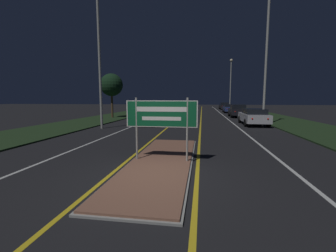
# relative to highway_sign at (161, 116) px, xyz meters

# --- Properties ---
(ground_plane) EXTENTS (160.00, 160.00, 0.00)m
(ground_plane) POSITION_rel_highway_sign_xyz_m (0.00, -1.48, -1.64)
(ground_plane) COLOR black
(median_island) EXTENTS (2.16, 7.78, 0.10)m
(median_island) POSITION_rel_highway_sign_xyz_m (0.00, 0.00, -1.60)
(median_island) COLOR #999993
(median_island) RESTS_ON ground_plane
(verge_left) EXTENTS (5.00, 100.00, 0.08)m
(verge_left) POSITION_rel_highway_sign_xyz_m (-9.50, 18.52, -1.60)
(verge_left) COLOR #1E3319
(verge_left) RESTS_ON ground_plane
(verge_right) EXTENTS (5.00, 100.00, 0.08)m
(verge_right) POSITION_rel_highway_sign_xyz_m (9.50, 18.52, -1.60)
(verge_right) COLOR #1E3319
(verge_right) RESTS_ON ground_plane
(centre_line_yellow_left) EXTENTS (0.12, 70.00, 0.01)m
(centre_line_yellow_left) POSITION_rel_highway_sign_xyz_m (-1.27, 23.52, -1.63)
(centre_line_yellow_left) COLOR gold
(centre_line_yellow_left) RESTS_ON ground_plane
(centre_line_yellow_right) EXTENTS (0.12, 70.00, 0.01)m
(centre_line_yellow_right) POSITION_rel_highway_sign_xyz_m (1.27, 23.52, -1.63)
(centre_line_yellow_right) COLOR gold
(centre_line_yellow_right) RESTS_ON ground_plane
(lane_line_white_left) EXTENTS (0.12, 70.00, 0.01)m
(lane_line_white_left) POSITION_rel_highway_sign_xyz_m (-4.20, 23.52, -1.63)
(lane_line_white_left) COLOR silver
(lane_line_white_left) RESTS_ON ground_plane
(lane_line_white_right) EXTENTS (0.12, 70.00, 0.01)m
(lane_line_white_right) POSITION_rel_highway_sign_xyz_m (4.20, 23.52, -1.63)
(lane_line_white_right) COLOR silver
(lane_line_white_right) RESTS_ON ground_plane
(edge_line_white_left) EXTENTS (0.10, 70.00, 0.01)m
(edge_line_white_left) POSITION_rel_highway_sign_xyz_m (-7.20, 23.52, -1.63)
(edge_line_white_left) COLOR silver
(edge_line_white_left) RESTS_ON ground_plane
(edge_line_white_right) EXTENTS (0.10, 70.00, 0.01)m
(edge_line_white_right) POSITION_rel_highway_sign_xyz_m (7.20, 23.52, -1.63)
(edge_line_white_right) COLOR silver
(edge_line_white_right) RESTS_ON ground_plane
(highway_sign) EXTENTS (2.47, 0.07, 2.17)m
(highway_sign) POSITION_rel_highway_sign_xyz_m (0.00, 0.00, 0.00)
(highway_sign) COLOR #9E9E99
(highway_sign) RESTS_ON median_island
(streetlight_left_near) EXTENTS (0.59, 0.59, 10.89)m
(streetlight_left_near) POSITION_rel_highway_sign_xyz_m (-6.10, 8.34, 5.61)
(streetlight_left_near) COLOR #9E9E99
(streetlight_left_near) RESTS_ON ground_plane
(streetlight_right_near) EXTENTS (0.59, 0.59, 11.44)m
(streetlight_right_near) POSITION_rel_highway_sign_xyz_m (6.23, 11.30, 5.90)
(streetlight_right_near) COLOR #9E9E99
(streetlight_right_near) RESTS_ON ground_plane
(streetlight_right_far) EXTENTS (0.49, 0.49, 9.20)m
(streetlight_right_far) POSITION_rel_highway_sign_xyz_m (6.32, 34.28, 4.12)
(streetlight_right_far) COLOR #9E9E99
(streetlight_right_far) RESTS_ON ground_plane
(car_receding_0) EXTENTS (1.96, 4.74, 1.39)m
(car_receding_0) POSITION_rel_highway_sign_xyz_m (5.73, 12.44, -0.89)
(car_receding_0) COLOR #B7B7BC
(car_receding_0) RESTS_ON ground_plane
(car_receding_1) EXTENTS (1.90, 4.08, 1.56)m
(car_receding_1) POSITION_rel_highway_sign_xyz_m (5.63, 20.62, -0.82)
(car_receding_1) COLOR black
(car_receding_1) RESTS_ON ground_plane
(car_receding_2) EXTENTS (1.89, 4.11, 1.38)m
(car_receding_2) POSITION_rel_highway_sign_xyz_m (5.68, 29.56, -0.91)
(car_receding_2) COLOR navy
(car_receding_2) RESTS_ON ground_plane
(car_receding_3) EXTENTS (1.97, 4.78, 1.45)m
(car_receding_3) POSITION_rel_highway_sign_xyz_m (6.00, 41.61, -0.87)
(car_receding_3) COLOR black
(car_receding_3) RESTS_ON ground_plane
(car_approaching_0) EXTENTS (1.85, 4.67, 1.38)m
(car_approaching_0) POSITION_rel_highway_sign_xyz_m (-2.85, 11.62, -0.89)
(car_approaching_0) COLOR navy
(car_approaching_0) RESTS_ON ground_plane
(car_approaching_1) EXTENTS (1.92, 4.22, 1.52)m
(car_approaching_1) POSITION_rel_highway_sign_xyz_m (-2.32, 20.46, -0.84)
(car_approaching_1) COLOR navy
(car_approaching_1) RESTS_ON ground_plane
(roadside_palm_left) EXTENTS (2.57, 2.57, 5.01)m
(roadside_palm_left) POSITION_rel_highway_sign_xyz_m (-8.91, 17.14, 2.14)
(roadside_palm_left) COLOR #4C3823
(roadside_palm_left) RESTS_ON verge_left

